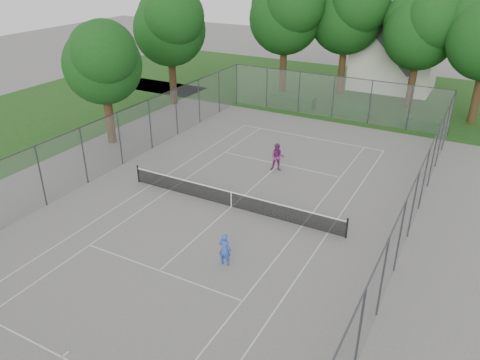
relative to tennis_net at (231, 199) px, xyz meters
The scene contains 16 objects.
ground 0.51m from the tennis_net, ahead, with size 120.00×120.00×0.00m, color slate.
grass_far 26.00m from the tennis_net, 90.00° to the left, with size 60.00×20.00×0.00m, color #193F12.
court_markings 0.50m from the tennis_net, ahead, with size 11.03×23.83×0.01m.
tennis_net is the anchor object (origin of this frame).
perimeter_fence 1.30m from the tennis_net, ahead, with size 18.08×34.08×3.52m.
tree_far_left 24.06m from the tennis_net, 106.78° to the left, with size 7.53×6.88×10.83m.
tree_far_midleft 25.67m from the tennis_net, 93.87° to the left, with size 7.63×6.97×10.97m.
tree_far_midright 24.44m from the tennis_net, 77.56° to the left, with size 6.86×6.26×9.86m.
tree_side_back 20.74m from the tennis_net, 134.49° to the left, with size 7.05×6.44×10.14m.
tree_side_front 14.00m from the tennis_net, 161.26° to the left, with size 6.08×5.55×8.74m.
hedge_left 18.87m from the tennis_net, 102.43° to the left, with size 3.91×1.17×0.98m, color #164215.
hedge_mid 18.42m from the tennis_net, 85.96° to the left, with size 3.10×0.89×0.98m, color #164215.
hedge_right 19.13m from the tennis_net, 68.73° to the left, with size 2.80×1.03×0.84m, color #164215.
house 29.01m from the tennis_net, 85.52° to the left, with size 7.63×5.92×9.50m.
girl_player 5.15m from the tennis_net, 63.75° to the right, with size 0.58×0.38×1.58m, color #3053B7.
woman_player 5.50m from the tennis_net, 87.43° to the left, with size 0.87×0.68×1.79m, color #762767.
Camera 1 is at (10.95, -19.25, 12.61)m, focal length 35.00 mm.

